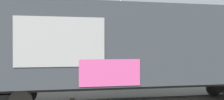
{
  "coord_description": "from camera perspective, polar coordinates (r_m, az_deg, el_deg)",
  "views": [
    {
      "loc": [
        -1.81,
        -10.82,
        2.59
      ],
      "look_at": [
        -0.29,
        0.8,
        2.51
      ],
      "focal_mm": 37.07,
      "sensor_mm": 36.0,
      "label": 1
    }
  ],
  "objects": [
    {
      "name": "freight_car",
      "position": [
        11.07,
        4.78,
        0.89
      ],
      "size": [
        16.06,
        3.65,
        4.8
      ],
      "color": "#33383D",
      "rests_on": "ground_plane"
    },
    {
      "name": "flagpole",
      "position": [
        20.83,
        2.52,
        9.16
      ],
      "size": [
        0.81,
        1.19,
        9.32
      ],
      "color": "silver",
      "rests_on": "ground_plane"
    },
    {
      "name": "hillside",
      "position": [
        84.49,
        -6.24,
        2.48
      ],
      "size": [
        138.16,
        39.52,
        15.64
      ],
      "color": "slate",
      "rests_on": "ground_plane"
    },
    {
      "name": "parked_car_silver",
      "position": [
        16.31,
        -15.08,
        -5.76
      ],
      "size": [
        4.38,
        2.37,
        1.69
      ],
      "color": "#B7BABF",
      "rests_on": "ground_plane"
    },
    {
      "name": "parked_car_green",
      "position": [
        16.88,
        3.2,
        -5.52
      ],
      "size": [
        4.33,
        2.63,
        1.7
      ],
      "color": "#1E5933",
      "rests_on": "ground_plane"
    }
  ]
}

